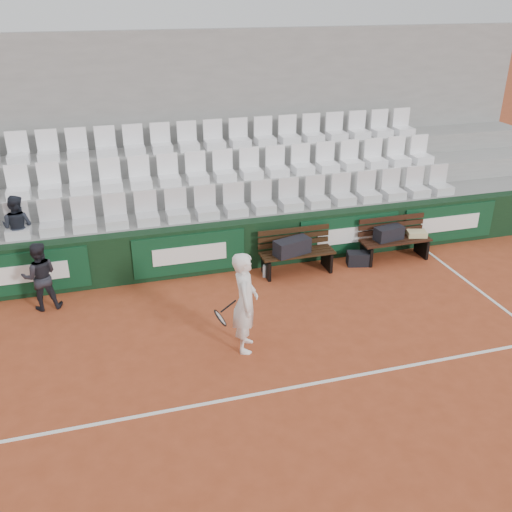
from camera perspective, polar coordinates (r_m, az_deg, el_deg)
The scene contains 21 objects.
ground at distance 8.34m, azimuth -0.38°, elevation -13.75°, with size 80.00×80.00×0.00m, color #A54525.
court_baseline at distance 8.34m, azimuth -0.38°, elevation -13.73°, with size 18.00×0.06×0.01m, color white.
back_barrier at distance 11.42m, azimuth -5.47°, elevation 0.64°, with size 18.00×0.34×1.00m.
grandstand_tier_front at distance 11.98m, azimuth -6.38°, elevation 1.82°, with size 18.00×0.95×1.00m, color gray.
grandstand_tier_mid at distance 12.76m, azimuth -7.18°, elevation 4.38°, with size 18.00×0.95×1.45m, color #9A9997.
grandstand_tier_back at distance 13.57m, azimuth -7.90°, elevation 6.65°, with size 18.00×0.95×1.90m, color gray.
grandstand_rear_wall at distance 13.83m, azimuth -8.62°, elevation 12.35°, with size 18.00×0.30×4.40m, color gray.
seat_row_front at distance 11.52m, azimuth -6.41°, elevation 5.20°, with size 11.90×0.44×0.63m, color silver.
seat_row_mid at distance 12.27m, azimuth -7.31°, elevation 8.64°, with size 11.90×0.44×0.63m, color white.
seat_row_back at distance 13.06m, azimuth -8.12°, elevation 11.67°, with size 11.90×0.44×0.63m, color white.
bench_left at distance 11.51m, azimuth 4.12°, elevation -0.62°, with size 1.50×0.56×0.45m, color black.
bench_right at distance 12.40m, azimuth 13.67°, elevation 0.67°, with size 1.50×0.56×0.45m, color black.
sports_bag_left at distance 11.26m, azimuth 3.64°, elevation 0.93°, with size 0.73×0.31×0.31m, color black.
sports_bag_right at distance 12.22m, azimuth 13.14°, elevation 2.24°, with size 0.61×0.28×0.28m, color black.
towel at distance 12.57m, azimuth 15.78°, elevation 2.17°, with size 0.39×0.28×0.11m, color beige.
sports_bag_ground at distance 12.02m, azimuth 10.19°, elevation -0.25°, with size 0.46×0.28×0.28m, color black.
water_bottle_near at distance 11.33m, azimuth 0.87°, elevation -1.52°, with size 0.07×0.07×0.26m, color silver.
water_bottle_far at distance 12.00m, azimuth 10.41°, elevation -0.46°, with size 0.06×0.06×0.23m, color silver.
tennis_player at distance 8.85m, azimuth -1.11°, elevation -4.65°, with size 0.77×0.70×1.67m.
ball_kid at distance 10.74m, azimuth -20.79°, elevation -1.91°, with size 0.62×0.48×1.27m, color black.
spectator_c at distance 11.44m, azimuth -23.08°, elevation 4.77°, with size 0.61×0.47×1.25m, color black.
Camera 1 is at (-1.73, -6.23, 5.27)m, focal length 40.00 mm.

